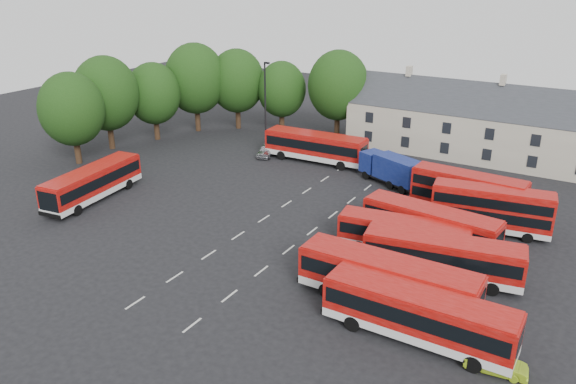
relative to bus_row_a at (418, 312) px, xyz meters
name	(u,v)px	position (x,y,z in m)	size (l,w,h in m)	color
ground	(251,227)	(-17.72, 8.10, -1.97)	(140.00, 140.00, 0.00)	black
lane_markings	(287,225)	(-15.22, 10.10, -1.96)	(5.15, 33.80, 0.01)	beige
treeline	(202,89)	(-38.46, 27.46, 4.71)	(29.92, 32.59, 12.01)	black
terrace_houses	(496,128)	(-3.72, 38.10, 1.89)	(35.70, 7.13, 10.06)	beige
bus_row_a	(418,312)	(0.00, 0.00, 0.00)	(11.61, 2.76, 3.28)	silver
bus_row_b	(388,278)	(-3.01, 2.67, 0.08)	(12.10, 2.83, 3.42)	silver
bus_row_c	(443,255)	(-0.91, 8.04, -0.06)	(11.52, 4.45, 3.18)	silver
bus_row_d	(404,233)	(-4.67, 10.34, -0.23)	(10.46, 3.81, 2.89)	silver
bus_row_e	(430,223)	(-3.37, 12.96, -0.07)	(11.41, 3.81, 3.16)	silver
bus_dd_south	(491,207)	(0.35, 17.83, 0.32)	(10.02, 3.69, 4.01)	silver
bus_dd_north	(468,192)	(-2.24, 20.09, 0.37)	(10.14, 2.90, 4.11)	silver
bus_west	(93,181)	(-34.42, 5.38, -0.04)	(3.97, 11.60, 3.21)	silver
bus_north	(315,145)	(-21.33, 26.61, 0.07)	(12.11, 3.20, 3.40)	silver
box_truck	(391,169)	(-11.09, 24.16, -0.20)	(7.49, 4.87, 3.14)	black
silver_car	(267,150)	(-27.46, 25.60, -1.27)	(1.66, 4.12, 1.40)	#A7A9AF
lime_car	(496,364)	(4.83, -0.57, -1.41)	(1.19, 3.42, 1.13)	#96BB1C
lamppost	(265,106)	(-27.80, 26.03, 3.97)	(0.77, 0.35, 11.13)	black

